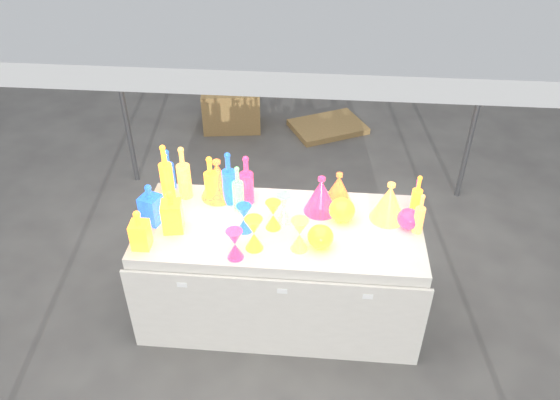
# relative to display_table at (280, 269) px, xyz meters

# --- Properties ---
(ground) EXTENTS (80.00, 80.00, 0.00)m
(ground) POSITION_rel_display_table_xyz_m (-0.00, 0.01, -0.37)
(ground) COLOR slate
(ground) RESTS_ON ground
(display_table) EXTENTS (1.84, 0.83, 0.75)m
(display_table) POSITION_rel_display_table_xyz_m (0.00, 0.00, 0.00)
(display_table) COLOR silver
(display_table) RESTS_ON ground
(cardboard_box_closed) EXTENTS (0.67, 0.52, 0.45)m
(cardboard_box_closed) POSITION_rel_display_table_xyz_m (-0.75, 2.63, -0.15)
(cardboard_box_closed) COLOR tan
(cardboard_box_closed) RESTS_ON ground
(cardboard_box_flat) EXTENTS (0.92, 0.83, 0.06)m
(cardboard_box_flat) POSITION_rel_display_table_xyz_m (0.30, 2.64, -0.34)
(cardboard_box_flat) COLOR tan
(cardboard_box_flat) RESTS_ON ground
(bottle_0) EXTENTS (0.10, 0.10, 0.29)m
(bottle_0) POSITION_rel_display_table_xyz_m (-0.80, 0.35, 0.52)
(bottle_0) COLOR red
(bottle_0) RESTS_ON display_table
(bottle_1) EXTENTS (0.10, 0.10, 0.31)m
(bottle_1) POSITION_rel_display_table_xyz_m (-0.79, 0.36, 0.53)
(bottle_1) COLOR #178141
(bottle_1) RESTS_ON display_table
(bottle_2) EXTENTS (0.11, 0.11, 0.40)m
(bottle_2) POSITION_rel_display_table_xyz_m (-0.78, 0.26, 0.58)
(bottle_2) COLOR yellow
(bottle_2) RESTS_ON display_table
(bottle_3) EXTENTS (0.11, 0.11, 0.36)m
(bottle_3) POSITION_rel_display_table_xyz_m (-0.24, 0.24, 0.55)
(bottle_3) COLOR #1D3DAA
(bottle_3) RESTS_ON display_table
(bottle_4) EXTENTS (0.12, 0.12, 0.39)m
(bottle_4) POSITION_rel_display_table_xyz_m (-0.66, 0.27, 0.57)
(bottle_4) COLOR #137A61
(bottle_4) RESTS_ON display_table
(bottle_5) EXTENTS (0.08, 0.08, 0.33)m
(bottle_5) POSITION_rel_display_table_xyz_m (-0.28, 0.15, 0.54)
(bottle_5) COLOR #BB25AC
(bottle_5) RESTS_ON display_table
(bottle_6) EXTENTS (0.09, 0.09, 0.34)m
(bottle_6) POSITION_rel_display_table_xyz_m (-0.48, 0.24, 0.55)
(bottle_6) COLOR red
(bottle_6) RESTS_ON display_table
(bottle_7) EXTENTS (0.09, 0.09, 0.38)m
(bottle_7) POSITION_rel_display_table_xyz_m (-0.36, 0.23, 0.57)
(bottle_7) COLOR #178141
(bottle_7) RESTS_ON display_table
(decanter_0) EXTENTS (0.14, 0.14, 0.29)m
(decanter_0) POSITION_rel_display_table_xyz_m (-0.66, -0.09, 0.52)
(decanter_0) COLOR red
(decanter_0) RESTS_ON display_table
(decanter_1) EXTENTS (0.11, 0.11, 0.27)m
(decanter_1) POSITION_rel_display_table_xyz_m (-0.81, -0.26, 0.51)
(decanter_1) COLOR yellow
(decanter_1) RESTS_ON display_table
(decanter_2) EXTENTS (0.15, 0.15, 0.28)m
(decanter_2) POSITION_rel_display_table_xyz_m (-0.81, -0.02, 0.52)
(decanter_2) COLOR #178141
(decanter_2) RESTS_ON display_table
(hourglass_0) EXTENTS (0.13, 0.13, 0.22)m
(hourglass_0) POSITION_rel_display_table_xyz_m (-0.14, -0.22, 0.49)
(hourglass_0) COLOR yellow
(hourglass_0) RESTS_ON display_table
(hourglass_1) EXTENTS (0.12, 0.12, 0.20)m
(hourglass_1) POSITION_rel_display_table_xyz_m (-0.24, -0.31, 0.47)
(hourglass_1) COLOR #1D3DAA
(hourglass_1) RESTS_ON display_table
(hourglass_2) EXTENTS (0.14, 0.14, 0.22)m
(hourglass_2) POSITION_rel_display_table_xyz_m (0.13, -0.20, 0.48)
(hourglass_2) COLOR #137A61
(hourglass_2) RESTS_ON display_table
(hourglass_3) EXTENTS (0.12, 0.12, 0.20)m
(hourglass_3) POSITION_rel_display_table_xyz_m (0.02, 0.06, 0.48)
(hourglass_3) COLOR #BB25AC
(hourglass_3) RESTS_ON display_table
(hourglass_4) EXTENTS (0.11, 0.11, 0.20)m
(hourglass_4) POSITION_rel_display_table_xyz_m (-0.04, -0.01, 0.47)
(hourglass_4) COLOR red
(hourglass_4) RESTS_ON display_table
(hourglass_5) EXTENTS (0.12, 0.12, 0.19)m
(hourglass_5) POSITION_rel_display_table_xyz_m (-0.21, -0.06, 0.47)
(hourglass_5) COLOR #178141
(hourglass_5) RESTS_ON display_table
(globe_0) EXTENTS (0.17, 0.17, 0.13)m
(globe_0) POSITION_rel_display_table_xyz_m (0.26, -0.16, 0.44)
(globe_0) COLOR red
(globe_0) RESTS_ON display_table
(globe_2) EXTENTS (0.20, 0.20, 0.13)m
(globe_2) POSITION_rel_display_table_xyz_m (0.39, 0.10, 0.44)
(globe_2) COLOR yellow
(globe_2) RESTS_ON display_table
(globe_3) EXTENTS (0.19, 0.19, 0.12)m
(globe_3) POSITION_rel_display_table_xyz_m (0.80, 0.06, 0.43)
(globe_3) COLOR #1D3DAA
(globe_3) RESTS_ON display_table
(lampshade_0) EXTENTS (0.24, 0.24, 0.28)m
(lampshade_0) POSITION_rel_display_table_xyz_m (-0.44, 0.29, 0.52)
(lampshade_0) COLOR yellow
(lampshade_0) RESTS_ON display_table
(lampshade_1) EXTENTS (0.19, 0.19, 0.23)m
(lampshade_1) POSITION_rel_display_table_xyz_m (0.36, 0.29, 0.49)
(lampshade_1) COLOR yellow
(lampshade_1) RESTS_ON display_table
(lampshade_2) EXTENTS (0.28, 0.28, 0.26)m
(lampshade_2) POSITION_rel_display_table_xyz_m (0.25, 0.19, 0.51)
(lampshade_2) COLOR #1D3DAA
(lampshade_2) RESTS_ON display_table
(lampshade_3) EXTENTS (0.26, 0.26, 0.27)m
(lampshade_3) POSITION_rel_display_table_xyz_m (0.68, 0.14, 0.51)
(lampshade_3) COLOR #137A61
(lampshade_3) RESTS_ON display_table
(bottle_9) EXTENTS (0.07, 0.07, 0.30)m
(bottle_9) POSITION_rel_display_table_xyz_m (0.86, 0.20, 0.53)
(bottle_9) COLOR yellow
(bottle_9) RESTS_ON display_table
(bottle_10) EXTENTS (0.06, 0.06, 0.26)m
(bottle_10) POSITION_rel_display_table_xyz_m (0.86, 0.22, 0.51)
(bottle_10) COLOR #1D3DAA
(bottle_10) RESTS_ON display_table
(bottle_11) EXTENTS (0.08, 0.08, 0.28)m
(bottle_11) POSITION_rel_display_table_xyz_m (0.86, 0.02, 0.52)
(bottle_11) COLOR #137A61
(bottle_11) RESTS_ON display_table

